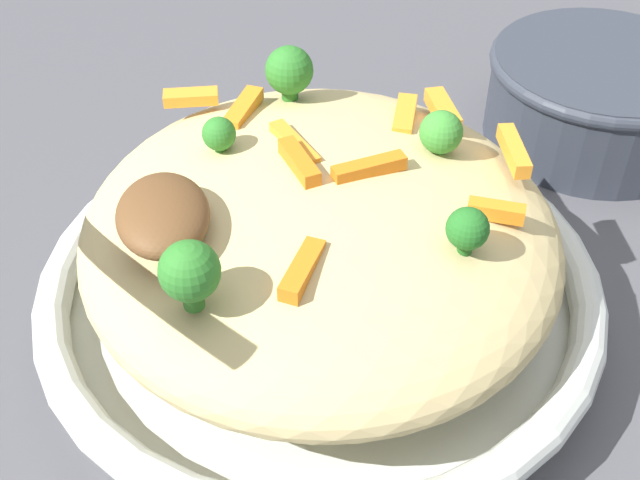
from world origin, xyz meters
TOP-DOWN VIEW (x-y plane):
  - ground_plane at (0.00, 0.00)m, footprint 2.40×2.40m
  - serving_bowl at (0.00, 0.00)m, footprint 0.29×0.29m
  - pasta_mound at (0.00, 0.00)m, footprint 0.24×0.23m
  - carrot_piece_0 at (0.01, -0.10)m, footprint 0.04×0.01m
  - carrot_piece_1 at (0.09, 0.05)m, footprint 0.01×0.03m
  - carrot_piece_2 at (-0.03, -0.07)m, footprint 0.02×0.03m
  - carrot_piece_3 at (0.07, 0.03)m, footprint 0.04×0.03m
  - carrot_piece_4 at (0.00, -0.02)m, footprint 0.01×0.04m
  - carrot_piece_5 at (0.03, 0.01)m, footprint 0.04×0.02m
  - carrot_piece_6 at (0.05, -0.05)m, footprint 0.04×0.02m
  - carrot_piece_7 at (0.01, 0.01)m, footprint 0.03×0.02m
  - carrot_piece_8 at (0.05, -0.08)m, footprint 0.03×0.01m
  - carrot_piece_9 at (-0.06, 0.02)m, footprint 0.03×0.02m
  - broccoli_floret_0 at (0.08, -0.00)m, footprint 0.03×0.03m
  - broccoli_floret_1 at (-0.06, 0.06)m, footprint 0.02×0.02m
  - broccoli_floret_2 at (0.04, 0.04)m, footprint 0.02×0.02m
  - broccoli_floret_3 at (0.02, -0.06)m, footprint 0.02×0.02m
  - broccoli_floret_4 at (-0.05, -0.05)m, footprint 0.02×0.02m
  - serving_spoon at (-0.03, 0.10)m, footprint 0.15×0.11m
  - companion_bowl at (0.14, -0.22)m, footprint 0.15×0.15m

SIDE VIEW (x-z plane):
  - ground_plane at x=0.00m, z-range 0.00..0.00m
  - serving_bowl at x=0.00m, z-range 0.00..0.04m
  - companion_bowl at x=0.14m, z-range 0.00..0.07m
  - pasta_mound at x=0.00m, z-range 0.03..0.10m
  - carrot_piece_6 at x=0.05m, z-range 0.09..0.09m
  - carrot_piece_1 at x=0.09m, z-range 0.09..0.09m
  - carrot_piece_3 at x=0.07m, z-range 0.09..0.10m
  - carrot_piece_2 at x=-0.03m, z-range 0.09..0.10m
  - carrot_piece_8 at x=0.05m, z-range 0.09..0.10m
  - carrot_piece_0 at x=0.01m, z-range 0.09..0.10m
  - carrot_piece_9 at x=-0.06m, z-range 0.09..0.10m
  - carrot_piece_5 at x=0.03m, z-range 0.09..0.10m
  - carrot_piece_4 at x=0.00m, z-range 0.09..0.10m
  - carrot_piece_7 at x=0.01m, z-range 0.09..0.10m
  - broccoli_floret_4 at x=-0.05m, z-range 0.09..0.11m
  - broccoli_floret_3 at x=0.02m, z-range 0.09..0.11m
  - broccoli_floret_2 at x=0.04m, z-range 0.09..0.11m
  - broccoli_floret_0 at x=0.08m, z-range 0.09..0.12m
  - broccoli_floret_1 at x=-0.06m, z-range 0.09..0.12m
  - serving_spoon at x=-0.03m, z-range 0.07..0.15m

